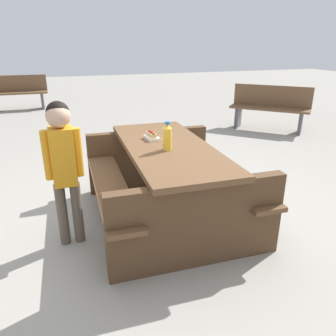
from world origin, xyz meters
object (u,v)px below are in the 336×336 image
object	(u,v)px
picnic_table	(168,176)
soda_bottle	(167,137)
hotdog_tray	(152,136)
child_in_coat	(63,157)
park_bench_far	(16,92)
park_bench_near	(270,107)

from	to	relation	value
picnic_table	soda_bottle	world-z (taller)	soda_bottle
picnic_table	hotdog_tray	size ratio (longest dim) A/B	9.74
picnic_table	soda_bottle	distance (m)	0.44
picnic_table	hotdog_tray	xyz separation A→B (m)	(0.24, 0.09, 0.34)
soda_bottle	child_in_coat	size ratio (longest dim) A/B	0.21
park_bench_far	hotdog_tray	bearing A→B (deg)	-164.35
soda_bottle	child_in_coat	world-z (taller)	child_in_coat
park_bench_near	park_bench_far	xyz separation A→B (m)	(3.85, 4.89, 0.00)
hotdog_tray	park_bench_far	bearing A→B (deg)	15.65
park_bench_near	hotdog_tray	bearing A→B (deg)	127.83
hotdog_tray	park_bench_near	world-z (taller)	park_bench_near
hotdog_tray	park_bench_far	xyz separation A→B (m)	(6.28, 1.76, -0.33)
park_bench_far	soda_bottle	bearing A→B (deg)	-164.84
hotdog_tray	park_bench_far	world-z (taller)	park_bench_far
soda_bottle	hotdog_tray	xyz separation A→B (m)	(0.36, 0.04, -0.09)
soda_bottle	hotdog_tray	distance (m)	0.38
child_in_coat	park_bench_near	size ratio (longest dim) A/B	0.91
child_in_coat	hotdog_tray	bearing A→B (deg)	-65.62
hotdog_tray	park_bench_near	bearing A→B (deg)	-52.17
child_in_coat	park_bench_near	distance (m)	4.89
soda_bottle	hotdog_tray	size ratio (longest dim) A/B	1.34
park_bench_far	child_in_coat	bearing A→B (deg)	-172.20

